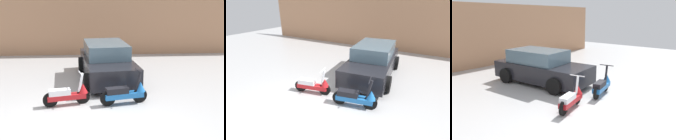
# 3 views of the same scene
# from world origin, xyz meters

# --- Properties ---
(ground_plane) EXTENTS (28.00, 28.00, 0.00)m
(ground_plane) POSITION_xyz_m (0.00, 0.00, 0.00)
(ground_plane) COLOR #B2B2B2
(wall_back) EXTENTS (19.60, 0.12, 3.38)m
(wall_back) POSITION_xyz_m (0.00, 8.15, 1.69)
(wall_back) COLOR tan
(wall_back) RESTS_ON ground_plane
(scooter_front_left) EXTENTS (1.34, 0.59, 0.95)m
(scooter_front_left) POSITION_xyz_m (-0.60, 0.97, 0.34)
(scooter_front_left) COLOR black
(scooter_front_left) RESTS_ON ground_plane
(scooter_front_right) EXTENTS (1.41, 0.60, 1.00)m
(scooter_front_right) POSITION_xyz_m (1.07, 0.95, 0.35)
(scooter_front_right) COLOR black
(scooter_front_right) RESTS_ON ground_plane
(car_rear_left) EXTENTS (2.30, 4.21, 1.37)m
(car_rear_left) POSITION_xyz_m (0.62, 3.60, 0.66)
(car_rear_left) COLOR black
(car_rear_left) RESTS_ON ground_plane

